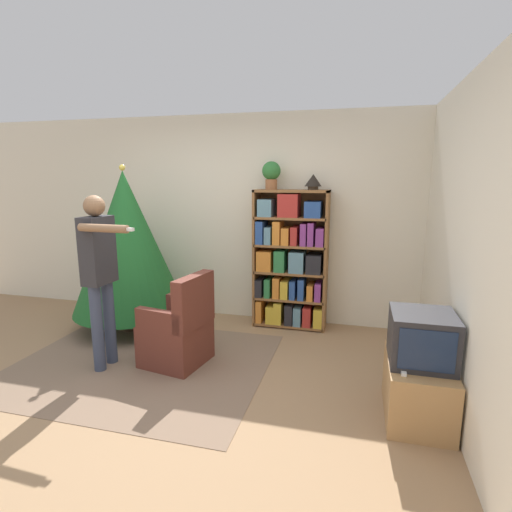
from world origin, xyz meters
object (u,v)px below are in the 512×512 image
Objects in this scene: television at (422,338)px; bookshelf at (290,260)px; armchair at (179,332)px; potted_plant at (271,173)px; standing_person at (100,268)px; table_lamp at (313,181)px; christmas_tree at (127,243)px.

bookshelf is at bearing 127.66° from television.
potted_plant is at bearing 163.82° from armchair.
standing_person is 5.07× the size of potted_plant.
potted_plant is 0.50m from table_lamp.
standing_person reaches higher than television.
table_lamp is (0.25, 0.01, 0.95)m from bookshelf.
christmas_tree reaches higher than table_lamp.
television is 2.23m from armchair.
armchair is at bearing -116.00° from potted_plant.
television is at bearing -19.71° from christmas_tree.
television is 0.24× the size of christmas_tree.
armchair is 2.12m from potted_plant.
bookshelf is at bearing 155.68° from armchair.
table_lamp reaches higher than television.
bookshelf is 1.01× the size of standing_person.
table_lamp is at bearing -0.00° from potted_plant.
potted_plant is (-0.24, 0.01, 1.04)m from bookshelf.
potted_plant reaches higher than christmas_tree.
christmas_tree is 9.86× the size of table_lamp.
christmas_tree is 1.91m from potted_plant.
christmas_tree is 2.32m from table_lamp.
bookshelf is 1.97m from christmas_tree.
potted_plant is at bearing 180.00° from table_lamp.
television is 3.40m from christmas_tree.
potted_plant reaches higher than television.
table_lamp is at bearing 14.30° from christmas_tree.
christmas_tree is at bearing -158.54° from standing_person.
christmas_tree reaches higher than television.
christmas_tree is (-1.88, -0.54, 0.23)m from bookshelf.
television is 0.29× the size of standing_person.
standing_person is 8.35× the size of table_lamp.
standing_person is (-1.54, -1.54, 0.16)m from bookshelf.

